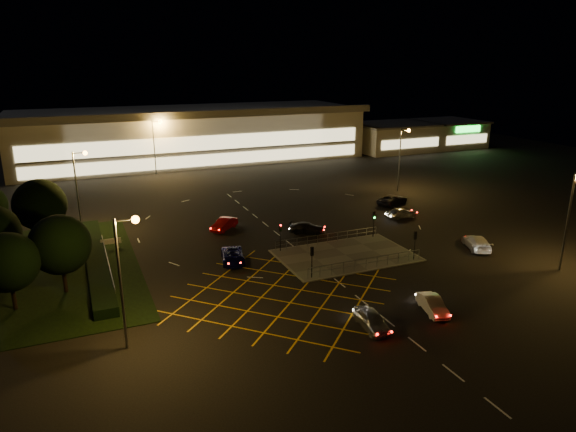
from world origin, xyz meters
name	(u,v)px	position (x,y,z in m)	size (l,w,h in m)	color
ground	(321,252)	(0.00, 0.00, 0.00)	(180.00, 180.00, 0.00)	black
pedestrian_island	(345,255)	(2.00, -2.00, 0.06)	(14.00, 9.00, 0.12)	#4C4944
grass_verge	(44,272)	(-28.00, 6.00, 0.04)	(18.00, 30.00, 0.08)	black
hedge	(96,260)	(-23.00, 6.00, 0.50)	(2.00, 26.00, 1.00)	black
supermarket	(191,134)	(0.00, 61.95, 5.31)	(72.00, 26.50, 10.50)	beige
retail_unit_a	(393,137)	(46.00, 53.97, 3.21)	(18.80, 14.80, 6.35)	beige
retail_unit_b	(447,133)	(62.00, 53.96, 3.22)	(14.80, 14.80, 6.35)	beige
streetlight_sw	(125,264)	(-21.56, -12.00, 6.56)	(1.78, 0.56, 10.03)	slate
streetlight_se	(573,207)	(20.44, -14.00, 6.56)	(1.78, 0.56, 10.03)	slate
streetlight_nw	(80,180)	(-23.56, 18.00, 6.56)	(1.78, 0.56, 10.03)	slate
streetlight_ne	(402,151)	(24.44, 20.00, 6.56)	(1.78, 0.56, 10.03)	slate
streetlight_far_left	(156,139)	(-9.56, 48.00, 6.56)	(1.78, 0.56, 10.03)	slate
streetlight_far_right	(343,127)	(30.44, 50.00, 6.56)	(1.78, 0.56, 10.03)	slate
signal_sw	(312,256)	(-4.00, -5.99, 2.37)	(0.28, 0.30, 3.15)	black
signal_se	(415,239)	(8.00, -5.99, 2.37)	(0.28, 0.30, 3.15)	black
signal_nw	(280,231)	(-4.00, 1.99, 2.37)	(0.28, 0.30, 3.15)	black
signal_ne	(374,219)	(8.00, 1.99, 2.37)	(0.28, 0.30, 3.15)	black
tree_a	(8,262)	(-30.00, -2.00, 4.33)	(5.04, 5.04, 6.86)	black
tree_c	(40,205)	(-28.00, 14.00, 4.95)	(5.76, 5.76, 7.84)	black
tree_e	(60,245)	(-26.00, 0.00, 4.64)	(5.40, 5.40, 7.35)	black
car_near_silver	(372,320)	(-3.84, -16.59, 0.72)	(1.70, 4.24, 1.44)	#B7B9BF
car_queue_white	(433,305)	(2.34, -16.24, 0.67)	(1.41, 4.04, 1.33)	silver
car_left_blue	(233,256)	(-9.76, 1.11, 0.68)	(2.26, 4.90, 1.36)	#0C0C48
car_far_dkgrey	(307,228)	(1.45, 6.61, 0.65)	(1.83, 4.49, 1.30)	black
car_right_silver	(401,213)	(15.82, 7.39, 0.70)	(1.65, 4.10, 1.40)	#B5B8BD
car_circ_red	(224,224)	(-7.55, 11.90, 0.72)	(1.53, 4.39, 1.45)	maroon
car_east_grey	(393,200)	(18.63, 13.57, 0.73)	(2.42, 5.25, 1.46)	black
car_approach_white	(477,242)	(16.68, -5.81, 0.74)	(2.09, 5.13, 1.49)	#B9B9B9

